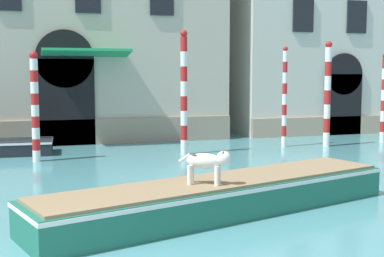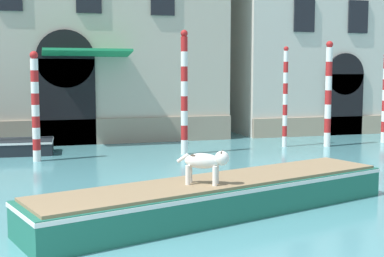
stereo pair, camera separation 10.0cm
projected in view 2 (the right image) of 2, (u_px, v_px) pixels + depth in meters
name	position (u px, v px, depth m)	size (l,w,h in m)	color
boat_foreground	(220.00, 195.00, 11.49)	(8.67, 4.16, 0.75)	#1E6651
dog_on_deck	(206.00, 162.00, 10.91)	(1.00, 0.65, 0.72)	silver
mooring_pole_0	(328.00, 94.00, 21.54)	(0.27, 0.27, 4.25)	white
mooring_pole_3	(35.00, 106.00, 18.00)	(0.27, 0.27, 3.72)	white
mooring_pole_4	(285.00, 97.00, 21.45)	(0.20, 0.20, 4.04)	white
mooring_pole_5	(184.00, 92.00, 19.48)	(0.26, 0.26, 4.54)	white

